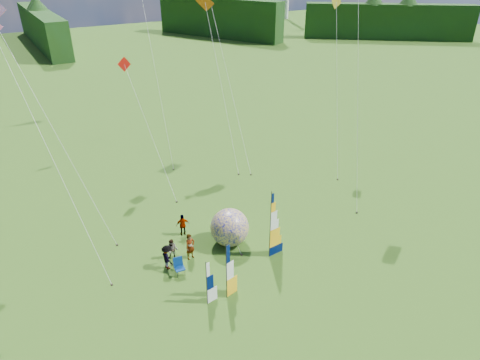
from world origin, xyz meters
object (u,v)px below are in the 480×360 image
spectator_c (167,257)px  kite_whale (219,31)px  spectator_d (183,225)px  camp_chair (180,267)px  side_banner_far (207,284)px  spectator_b (172,250)px  side_banner_left (226,273)px  feather_banner_main (270,227)px  spectator_a (190,247)px  bol_inflatable (230,227)px

spectator_c → kite_whale: bearing=-43.4°
spectator_d → camp_chair: bearing=76.1°
side_banner_far → spectator_b: (-0.10, 4.80, -0.70)m
side_banner_left → spectator_c: (-1.94, 4.27, -1.00)m
spectator_b → spectator_d: bearing=89.1°
feather_banner_main → camp_chair: (-5.82, 1.43, -1.85)m
spectator_a → spectator_d: spectator_a is taller
spectator_a → side_banner_left: bearing=-99.4°
spectator_d → kite_whale: bearing=-115.6°
spectator_a → spectator_d: 2.79m
side_banner_left → spectator_b: bearing=92.4°
side_banner_far → spectator_c: (-0.73, 4.14, -0.61)m
spectator_d → spectator_c: bearing=63.5°
feather_banner_main → spectator_b: 6.59m
bol_inflatable → feather_banner_main: bearing=-60.4°
bol_inflatable → spectator_b: bearing=174.3°
side_banner_far → kite_whale: 24.57m
spectator_b → kite_whale: (11.54, 14.41, 10.87)m
side_banner_left → feather_banner_main: bearing=11.2°
feather_banner_main → spectator_a: bearing=146.5°
feather_banner_main → kite_whale: size_ratio=0.21×
spectator_d → bol_inflatable: bearing=145.1°
side_banner_far → bol_inflatable: side_banner_far is taller
bol_inflatable → spectator_b: 4.15m
feather_banner_main → camp_chair: size_ratio=4.21×
spectator_a → spectator_b: size_ratio=1.23×
spectator_b → camp_chair: spectator_b is taller
bol_inflatable → spectator_c: bearing=-177.0°
side_banner_left → camp_chair: (-1.53, 3.30, -1.29)m
side_banner_far → spectator_a: bearing=69.9°
side_banner_left → spectator_a: bearing=80.8°
feather_banner_main → side_banner_far: (-5.50, -1.74, -0.95)m
bol_inflatable → camp_chair: size_ratio=2.31×
feather_banner_main → side_banner_left: 4.71m
feather_banner_main → kite_whale: bearing=67.1°
camp_chair → side_banner_far: bearing=-78.9°
spectator_c → spectator_b: bearing=-48.4°
spectator_b → spectator_c: size_ratio=0.89×
side_banner_left → bol_inflatable: bearing=46.0°
camp_chair → kite_whale: (11.77, 16.04, 11.06)m
bol_inflatable → spectator_d: 3.55m
kite_whale → side_banner_left: bearing=-134.9°
feather_banner_main → camp_chair: feather_banner_main is taller
spectator_c → camp_chair: (0.41, -0.97, -0.28)m
bol_inflatable → spectator_a: size_ratio=1.41×
spectator_b → spectator_a: bearing=12.4°
spectator_d → kite_whale: size_ratio=0.07×
spectator_c → camp_chair: spectator_c is taller
spectator_a → spectator_b: (-1.06, 0.49, -0.17)m
side_banner_far → bol_inflatable: size_ratio=1.10×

